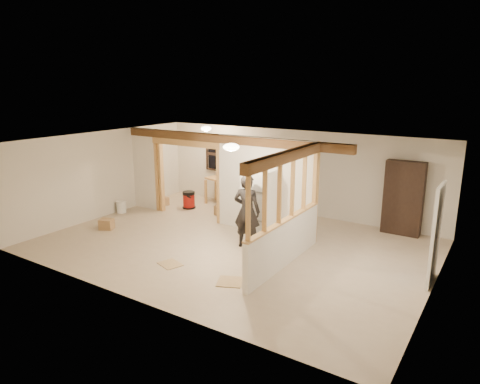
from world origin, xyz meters
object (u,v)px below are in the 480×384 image
Objects in this scene: refrigerator at (260,204)px; woman at (247,211)px; shop_vac at (189,200)px; work_table at (226,192)px; bookshelf at (403,198)px.

refrigerator is 0.98× the size of woman.
refrigerator reaches higher than shop_vac.
refrigerator is 3.21× the size of shop_vac.
woman is 1.32× the size of work_table.
woman is at bearing -36.03° from work_table.
refrigerator is 3.23m from work_table.
bookshelf reaches higher than work_table.
shop_vac is 0.28× the size of bookshelf.
bookshelf reaches higher than refrigerator.
bookshelf is at bearing -144.70° from woman.
woman is 3.79m from work_table.
bookshelf is at bearing 13.68° from work_table.
refrigerator reaches higher than work_table.
bookshelf is at bearing 10.67° from shop_vac.
woman reaches higher than refrigerator.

